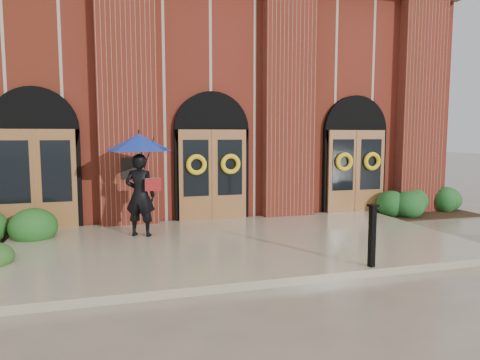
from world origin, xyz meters
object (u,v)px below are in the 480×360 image
object	(u,v)px
hedge_wall_left	(0,226)
hedge_wall_right	(426,203)
metal_post	(372,234)
man_with_umbrella	(140,165)

from	to	relation	value
hedge_wall_left	hedge_wall_right	size ratio (longest dim) A/B	1.03
metal_post	hedge_wall_right	size ratio (longest dim) A/B	0.38
man_with_umbrella	hedge_wall_left	world-z (taller)	man_with_umbrella
hedge_wall_left	man_with_umbrella	bearing A→B (deg)	-14.09
hedge_wall_left	metal_post	bearing A→B (deg)	-32.03
man_with_umbrella	hedge_wall_left	bearing A→B (deg)	9.26
man_with_umbrella	hedge_wall_right	bearing A→B (deg)	-150.29
man_with_umbrella	hedge_wall_right	xyz separation A→B (m)	(8.76, 0.98, -1.43)
man_with_umbrella	hedge_wall_right	world-z (taller)	man_with_umbrella
hedge_wall_left	hedge_wall_right	distance (m)	11.90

